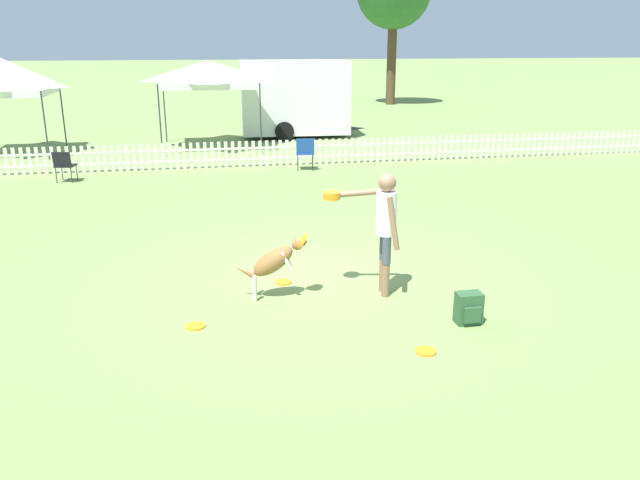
% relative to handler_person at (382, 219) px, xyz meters
% --- Properties ---
extents(ground_plane, '(240.00, 240.00, 0.00)m').
position_rel_handler_person_xyz_m(ground_plane, '(-0.72, 0.72, -1.08)').
color(ground_plane, olive).
extents(handler_person, '(0.97, 0.74, 1.71)m').
position_rel_handler_person_xyz_m(handler_person, '(0.00, 0.00, 0.00)').
color(handler_person, '#8C664C').
rests_on(handler_person, ground_plane).
extents(leaping_dog, '(1.05, 0.37, 0.91)m').
position_rel_handler_person_xyz_m(leaping_dog, '(-1.47, 0.13, -0.55)').
color(leaping_dog, olive).
rests_on(leaping_dog, ground_plane).
extents(frisbee_near_handler, '(0.24, 0.24, 0.02)m').
position_rel_handler_person_xyz_m(frisbee_near_handler, '(-2.56, -0.63, -1.07)').
color(frisbee_near_handler, orange).
rests_on(frisbee_near_handler, ground_plane).
extents(frisbee_near_dog, '(0.24, 0.24, 0.02)m').
position_rel_handler_person_xyz_m(frisbee_near_dog, '(-1.29, 0.64, -1.07)').
color(frisbee_near_dog, orange).
rests_on(frisbee_near_dog, ground_plane).
extents(frisbee_midfield, '(0.24, 0.24, 0.02)m').
position_rel_handler_person_xyz_m(frisbee_midfield, '(0.03, -1.80, -1.07)').
color(frisbee_midfield, orange).
rests_on(frisbee_midfield, ground_plane).
extents(backpack_on_grass, '(0.32, 0.25, 0.40)m').
position_rel_handler_person_xyz_m(backpack_on_grass, '(0.82, -1.16, -0.88)').
color(backpack_on_grass, '#2D5633').
rests_on(backpack_on_grass, ground_plane).
extents(picket_fence, '(27.00, 0.04, 0.73)m').
position_rel_handler_person_xyz_m(picket_fence, '(-0.72, 9.70, -0.72)').
color(picket_fence, silver).
rests_on(picket_fence, ground_plane).
extents(folding_chair_blue_left, '(0.56, 0.57, 0.89)m').
position_rel_handler_person_xyz_m(folding_chair_blue_left, '(0.44, 8.91, -0.55)').
color(folding_chair_blue_left, '#333338').
rests_on(folding_chair_blue_left, ground_plane).
extents(folding_chair_center, '(0.52, 0.54, 0.79)m').
position_rel_handler_person_xyz_m(folding_chair_center, '(-5.76, 8.52, -0.61)').
color(folding_chair_center, '#333338').
rests_on(folding_chair_center, ground_plane).
extents(canopy_tent_main, '(2.72, 2.72, 2.92)m').
position_rel_handler_person_xyz_m(canopy_tent_main, '(-8.20, 13.28, 1.28)').
color(canopy_tent_main, '#333338').
rests_on(canopy_tent_main, ground_plane).
extents(canopy_tent_secondary, '(3.10, 3.10, 2.80)m').
position_rel_handler_person_xyz_m(canopy_tent_secondary, '(-2.01, 13.37, 1.30)').
color(canopy_tent_secondary, '#333338').
rests_on(canopy_tent_secondary, ground_plane).
extents(equipment_trailer, '(4.71, 2.37, 2.74)m').
position_rel_handler_person_xyz_m(equipment_trailer, '(1.12, 15.33, 0.35)').
color(equipment_trailer, white).
rests_on(equipment_trailer, ground_plane).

